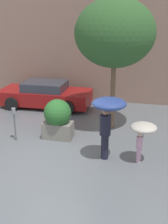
# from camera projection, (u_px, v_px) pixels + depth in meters

# --- Properties ---
(ground_plane) EXTENTS (40.00, 40.00, 0.00)m
(ground_plane) POSITION_uv_depth(u_px,v_px,m) (52.00, 158.00, 8.82)
(ground_plane) COLOR slate
(building_facade) EXTENTS (18.00, 0.30, 6.00)m
(building_facade) POSITION_uv_depth(u_px,v_px,m) (95.00, 41.00, 13.76)
(building_facade) COLOR #8C6B5B
(building_facade) RESTS_ON ground
(planter_box) EXTENTS (1.06, 0.98, 1.46)m
(planter_box) POSITION_uv_depth(u_px,v_px,m) (58.00, 118.00, 10.02)
(planter_box) COLOR gray
(planter_box) RESTS_ON ground
(person_adult) EXTENTS (1.00, 1.00, 2.01)m
(person_adult) POSITION_uv_depth(u_px,v_px,m) (108.00, 112.00, 8.23)
(person_adult) COLOR #1E1E2D
(person_adult) RESTS_ON ground
(person_child) EXTENTS (0.78, 0.78, 1.28)m
(person_child) POSITION_uv_depth(u_px,v_px,m) (143.00, 130.00, 8.25)
(person_child) COLOR #D199B7
(person_child) RESTS_ON ground
(parked_car_near) EXTENTS (4.37, 2.06, 1.22)m
(parked_car_near) POSITION_uv_depth(u_px,v_px,m) (45.00, 95.00, 13.50)
(parked_car_near) COLOR maroon
(parked_car_near) RESTS_ON ground
(street_tree) EXTENTS (2.89, 2.89, 4.87)m
(street_tree) POSITION_uv_depth(u_px,v_px,m) (115.00, 33.00, 9.95)
(street_tree) COLOR brown
(street_tree) RESTS_ON ground
(parking_meter) EXTENTS (0.14, 0.14, 1.22)m
(parking_meter) POSITION_uv_depth(u_px,v_px,m) (14.00, 117.00, 9.79)
(parking_meter) COLOR #595B60
(parking_meter) RESTS_ON ground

